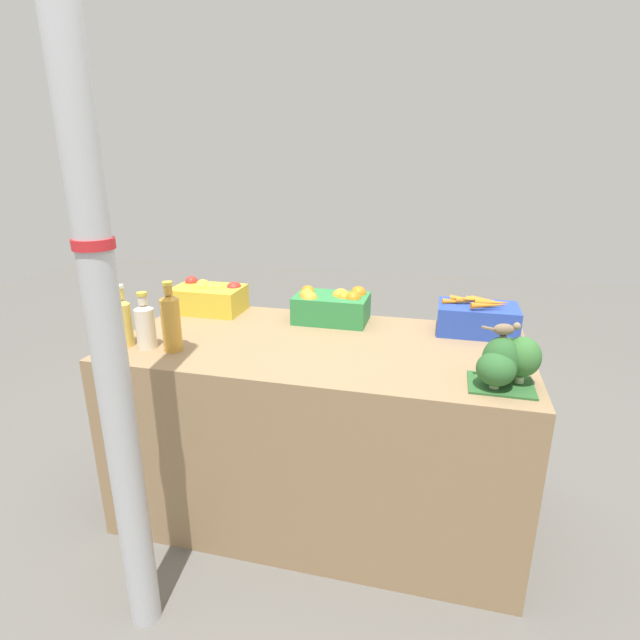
{
  "coord_description": "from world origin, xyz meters",
  "views": [
    {
      "loc": [
        0.49,
        -1.92,
        1.58
      ],
      "look_at": [
        0.0,
        0.0,
        0.92
      ],
      "focal_mm": 28.0,
      "sensor_mm": 36.0,
      "label": 1
    }
  ],
  "objects_px": {
    "apple_crate": "(210,297)",
    "juice_bottle_amber": "(171,321)",
    "orange_crate": "(331,305)",
    "broccoli_pile": "(506,361)",
    "support_pole": "(99,283)",
    "juice_bottle_golden": "(124,321)",
    "juice_bottle_cloudy": "(145,325)",
    "carrot_crate": "(477,318)",
    "sparrow_bird": "(505,329)"
  },
  "relations": [
    {
      "from": "juice_bottle_golden",
      "to": "sparrow_bird",
      "type": "distance_m",
      "value": 1.48
    },
    {
      "from": "carrot_crate",
      "to": "sparrow_bird",
      "type": "relative_size",
      "value": 2.55
    },
    {
      "from": "support_pole",
      "to": "carrot_crate",
      "type": "height_order",
      "value": "support_pole"
    },
    {
      "from": "broccoli_pile",
      "to": "carrot_crate",
      "type": "bearing_deg",
      "value": 97.45
    },
    {
      "from": "broccoli_pile",
      "to": "juice_bottle_amber",
      "type": "height_order",
      "value": "juice_bottle_amber"
    },
    {
      "from": "broccoli_pile",
      "to": "juice_bottle_golden",
      "type": "relative_size",
      "value": 0.9
    },
    {
      "from": "carrot_crate",
      "to": "juice_bottle_golden",
      "type": "height_order",
      "value": "juice_bottle_golden"
    },
    {
      "from": "support_pole",
      "to": "apple_crate",
      "type": "relative_size",
      "value": 7.19
    },
    {
      "from": "support_pole",
      "to": "apple_crate",
      "type": "distance_m",
      "value": 1.11
    },
    {
      "from": "broccoli_pile",
      "to": "juice_bottle_amber",
      "type": "bearing_deg",
      "value": 179.45
    },
    {
      "from": "apple_crate",
      "to": "juice_bottle_amber",
      "type": "height_order",
      "value": "juice_bottle_amber"
    },
    {
      "from": "support_pole",
      "to": "juice_bottle_golden",
      "type": "relative_size",
      "value": 9.47
    },
    {
      "from": "juice_bottle_cloudy",
      "to": "juice_bottle_amber",
      "type": "bearing_deg",
      "value": 0.0
    },
    {
      "from": "juice_bottle_cloudy",
      "to": "juice_bottle_amber",
      "type": "height_order",
      "value": "juice_bottle_amber"
    },
    {
      "from": "juice_bottle_cloudy",
      "to": "carrot_crate",
      "type": "bearing_deg",
      "value": 21.49
    },
    {
      "from": "juice_bottle_golden",
      "to": "juice_bottle_amber",
      "type": "relative_size",
      "value": 0.91
    },
    {
      "from": "broccoli_pile",
      "to": "sparrow_bird",
      "type": "height_order",
      "value": "sparrow_bird"
    },
    {
      "from": "apple_crate",
      "to": "carrot_crate",
      "type": "relative_size",
      "value": 1.0
    },
    {
      "from": "broccoli_pile",
      "to": "juice_bottle_golden",
      "type": "distance_m",
      "value": 1.5
    },
    {
      "from": "apple_crate",
      "to": "broccoli_pile",
      "type": "relative_size",
      "value": 1.47
    },
    {
      "from": "broccoli_pile",
      "to": "sparrow_bird",
      "type": "distance_m",
      "value": 0.11
    },
    {
      "from": "carrot_crate",
      "to": "juice_bottle_amber",
      "type": "bearing_deg",
      "value": -156.6
    },
    {
      "from": "support_pole",
      "to": "apple_crate",
      "type": "height_order",
      "value": "support_pole"
    },
    {
      "from": "support_pole",
      "to": "carrot_crate",
      "type": "bearing_deg",
      "value": 43.07
    },
    {
      "from": "orange_crate",
      "to": "broccoli_pile",
      "type": "height_order",
      "value": "broccoli_pile"
    },
    {
      "from": "support_pole",
      "to": "orange_crate",
      "type": "xyz_separation_m",
      "value": [
        0.44,
        1.03,
        -0.34
      ]
    },
    {
      "from": "orange_crate",
      "to": "juice_bottle_golden",
      "type": "relative_size",
      "value": 1.32
    },
    {
      "from": "apple_crate",
      "to": "juice_bottle_cloudy",
      "type": "bearing_deg",
      "value": -93.03
    },
    {
      "from": "support_pole",
      "to": "apple_crate",
      "type": "bearing_deg",
      "value": 100.45
    },
    {
      "from": "orange_crate",
      "to": "broccoli_pile",
      "type": "xyz_separation_m",
      "value": [
        0.74,
        -0.53,
        0.01
      ]
    },
    {
      "from": "juice_bottle_cloudy",
      "to": "juice_bottle_amber",
      "type": "relative_size",
      "value": 0.82
    },
    {
      "from": "apple_crate",
      "to": "juice_bottle_cloudy",
      "type": "distance_m",
      "value": 0.53
    },
    {
      "from": "juice_bottle_amber",
      "to": "broccoli_pile",
      "type": "bearing_deg",
      "value": -0.55
    },
    {
      "from": "carrot_crate",
      "to": "juice_bottle_golden",
      "type": "xyz_separation_m",
      "value": [
        -1.43,
        -0.52,
        0.04
      ]
    },
    {
      "from": "apple_crate",
      "to": "carrot_crate",
      "type": "distance_m",
      "value": 1.3
    },
    {
      "from": "support_pole",
      "to": "juice_bottle_golden",
      "type": "height_order",
      "value": "support_pole"
    },
    {
      "from": "apple_crate",
      "to": "juice_bottle_amber",
      "type": "relative_size",
      "value": 1.2
    },
    {
      "from": "orange_crate",
      "to": "support_pole",
      "type": "bearing_deg",
      "value": -113.03
    },
    {
      "from": "support_pole",
      "to": "orange_crate",
      "type": "bearing_deg",
      "value": 66.97
    },
    {
      "from": "orange_crate",
      "to": "juice_bottle_cloudy",
      "type": "xyz_separation_m",
      "value": [
        -0.66,
        -0.52,
        0.02
      ]
    },
    {
      "from": "broccoli_pile",
      "to": "juice_bottle_golden",
      "type": "bearing_deg",
      "value": 179.53
    },
    {
      "from": "juice_bottle_golden",
      "to": "sparrow_bird",
      "type": "relative_size",
      "value": 1.94
    },
    {
      "from": "juice_bottle_cloudy",
      "to": "juice_bottle_amber",
      "type": "xyz_separation_m",
      "value": [
        0.12,
        0.0,
        0.02
      ]
    },
    {
      "from": "apple_crate",
      "to": "juice_bottle_amber",
      "type": "bearing_deg",
      "value": -80.13
    },
    {
      "from": "juice_bottle_amber",
      "to": "sparrow_bird",
      "type": "xyz_separation_m",
      "value": [
        1.26,
        -0.01,
        0.08
      ]
    },
    {
      "from": "broccoli_pile",
      "to": "sparrow_bird",
      "type": "bearing_deg",
      "value": 157.12
    },
    {
      "from": "apple_crate",
      "to": "juice_bottle_golden",
      "type": "xyz_separation_m",
      "value": [
        -0.13,
        -0.53,
        0.03
      ]
    },
    {
      "from": "orange_crate",
      "to": "juice_bottle_golden",
      "type": "distance_m",
      "value": 0.92
    },
    {
      "from": "orange_crate",
      "to": "juice_bottle_amber",
      "type": "relative_size",
      "value": 1.2
    },
    {
      "from": "broccoli_pile",
      "to": "apple_crate",
      "type": "bearing_deg",
      "value": 158.49
    }
  ]
}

